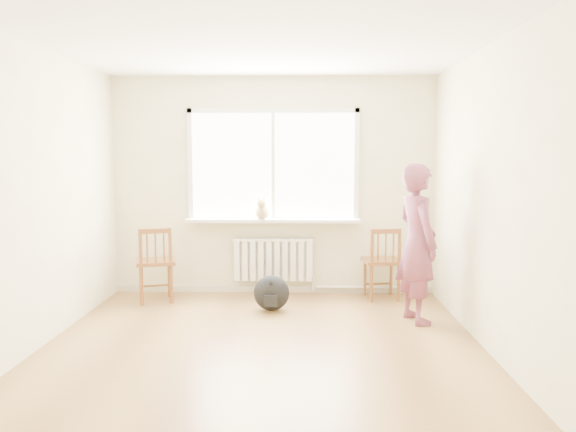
# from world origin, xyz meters

# --- Properties ---
(floor) EXTENTS (4.50, 4.50, 0.00)m
(floor) POSITION_xyz_m (0.00, 0.00, 0.00)
(floor) COLOR olive
(floor) RESTS_ON ground
(ceiling) EXTENTS (4.50, 4.50, 0.00)m
(ceiling) POSITION_xyz_m (0.00, 0.00, 2.70)
(ceiling) COLOR white
(ceiling) RESTS_ON back_wall
(back_wall) EXTENTS (4.00, 0.01, 2.70)m
(back_wall) POSITION_xyz_m (0.00, 2.25, 1.35)
(back_wall) COLOR #EEE7BE
(back_wall) RESTS_ON ground
(window) EXTENTS (2.12, 0.05, 1.42)m
(window) POSITION_xyz_m (0.00, 2.22, 1.66)
(window) COLOR white
(window) RESTS_ON back_wall
(windowsill) EXTENTS (2.15, 0.22, 0.04)m
(windowsill) POSITION_xyz_m (0.00, 2.14, 0.93)
(windowsill) COLOR white
(windowsill) RESTS_ON back_wall
(radiator) EXTENTS (1.00, 0.12, 0.55)m
(radiator) POSITION_xyz_m (0.00, 2.16, 0.44)
(radiator) COLOR white
(radiator) RESTS_ON back_wall
(heating_pipe) EXTENTS (1.40, 0.04, 0.04)m
(heating_pipe) POSITION_xyz_m (1.25, 2.19, 0.08)
(heating_pipe) COLOR silver
(heating_pipe) RESTS_ON back_wall
(baseboard) EXTENTS (4.00, 0.03, 0.08)m
(baseboard) POSITION_xyz_m (0.00, 2.23, 0.04)
(baseboard) COLOR beige
(baseboard) RESTS_ON ground
(chair_left) EXTENTS (0.55, 0.53, 0.89)m
(chair_left) POSITION_xyz_m (-1.37, 1.72, 0.45)
(chair_left) COLOR brown
(chair_left) RESTS_ON floor
(chair_right) EXTENTS (0.48, 0.46, 0.88)m
(chair_right) POSITION_xyz_m (1.33, 1.90, 0.44)
(chair_right) COLOR brown
(chair_right) RESTS_ON floor
(person) EXTENTS (0.55, 0.69, 1.65)m
(person) POSITION_xyz_m (1.55, 1.01, 0.82)
(person) COLOR #BE3F41
(person) RESTS_ON floor
(cat) EXTENTS (0.19, 0.43, 0.29)m
(cat) POSITION_xyz_m (-0.13, 2.05, 1.07)
(cat) COLOR beige
(cat) RESTS_ON windowsill
(backpack) EXTENTS (0.47, 0.40, 0.40)m
(backpack) POSITION_xyz_m (0.02, 1.38, 0.20)
(backpack) COLOR black
(backpack) RESTS_ON floor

